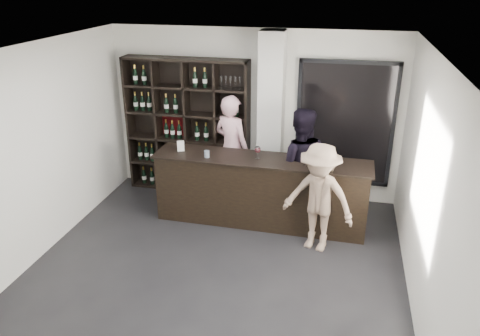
% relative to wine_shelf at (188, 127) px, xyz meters
% --- Properties ---
extents(floor, '(5.00, 5.50, 0.01)m').
position_rel_wine_shelf_xyz_m(floor, '(1.15, -2.57, -1.20)').
color(floor, black).
rests_on(floor, ground).
extents(wine_shelf, '(2.20, 0.35, 2.40)m').
position_rel_wine_shelf_xyz_m(wine_shelf, '(0.00, 0.00, 0.00)').
color(wine_shelf, black).
rests_on(wine_shelf, floor).
extents(structural_column, '(0.40, 0.40, 2.90)m').
position_rel_wine_shelf_xyz_m(structural_column, '(1.50, -0.10, 0.25)').
color(structural_column, silver).
rests_on(structural_column, floor).
extents(glass_panel, '(1.60, 0.08, 2.10)m').
position_rel_wine_shelf_xyz_m(glass_panel, '(2.70, 0.12, 0.20)').
color(glass_panel, black).
rests_on(glass_panel, floor).
extents(tasting_counter, '(3.34, 0.69, 1.10)m').
position_rel_wine_shelf_xyz_m(tasting_counter, '(1.50, -0.96, -0.65)').
color(tasting_counter, black).
rests_on(tasting_counter, floor).
extents(taster_pink, '(0.80, 0.68, 1.86)m').
position_rel_wine_shelf_xyz_m(taster_pink, '(0.84, -0.17, -0.27)').
color(taster_pink, '#FFBFCC').
rests_on(taster_pink, floor).
extents(taster_black, '(1.00, 0.84, 1.86)m').
position_rel_wine_shelf_xyz_m(taster_black, '(2.06, -0.72, -0.27)').
color(taster_black, black).
rests_on(taster_black, floor).
extents(customer, '(1.17, 0.88, 1.60)m').
position_rel_wine_shelf_xyz_m(customer, '(2.43, -1.52, -0.40)').
color(customer, '#8D7360').
rests_on(customer, floor).
extents(wine_glass, '(0.11, 0.11, 0.22)m').
position_rel_wine_shelf_xyz_m(wine_glass, '(1.44, -0.97, 0.01)').
color(wine_glass, white).
rests_on(wine_glass, tasting_counter).
extents(spit_cup, '(0.10, 0.10, 0.11)m').
position_rel_wine_shelf_xyz_m(spit_cup, '(0.68, -1.09, -0.05)').
color(spit_cup, silver).
rests_on(spit_cup, tasting_counter).
extents(napkin_stack, '(0.14, 0.14, 0.02)m').
position_rel_wine_shelf_xyz_m(napkin_stack, '(2.35, -0.98, -0.09)').
color(napkin_stack, white).
rests_on(napkin_stack, tasting_counter).
extents(card_stand, '(0.12, 0.09, 0.16)m').
position_rel_wine_shelf_xyz_m(card_stand, '(0.20, -0.92, -0.02)').
color(card_stand, white).
rests_on(card_stand, tasting_counter).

